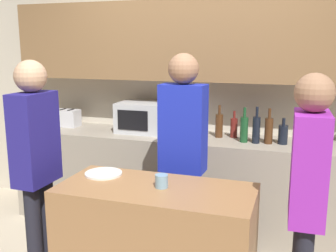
{
  "coord_description": "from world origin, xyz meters",
  "views": [
    {
      "loc": [
        0.95,
        -2.16,
        1.78
      ],
      "look_at": [
        0.13,
        0.32,
        1.25
      ],
      "focal_mm": 42.0,
      "sensor_mm": 36.0,
      "label": 1
    }
  ],
  "objects_px": {
    "bottle_0": "(219,125)",
    "toaster": "(67,118)",
    "bottle_3": "(256,129)",
    "cup_0": "(162,181)",
    "person_right": "(183,146)",
    "microwave": "(145,117)",
    "person_center": "(36,157)",
    "bottle_1": "(234,127)",
    "bottle_5": "(283,134)",
    "bottle_4": "(269,130)",
    "bottle_2": "(244,129)",
    "person_left": "(307,191)",
    "plate_on_island": "(104,173)"
  },
  "relations": [
    {
      "from": "bottle_0",
      "to": "toaster",
      "type": "bearing_deg",
      "value": 179.89
    },
    {
      "from": "bottle_3",
      "to": "cup_0",
      "type": "xyz_separation_m",
      "value": [
        -0.46,
        -1.25,
        -0.11
      ]
    },
    {
      "from": "bottle_3",
      "to": "person_right",
      "type": "xyz_separation_m",
      "value": [
        -0.47,
        -0.71,
        -0.02
      ]
    },
    {
      "from": "microwave",
      "to": "toaster",
      "type": "relative_size",
      "value": 2.0
    },
    {
      "from": "bottle_0",
      "to": "person_center",
      "type": "bearing_deg",
      "value": -127.42
    },
    {
      "from": "bottle_1",
      "to": "bottle_3",
      "type": "distance_m",
      "value": 0.28
    },
    {
      "from": "bottle_5",
      "to": "cup_0",
      "type": "bearing_deg",
      "value": -118.02
    },
    {
      "from": "bottle_1",
      "to": "bottle_5",
      "type": "bearing_deg",
      "value": -14.76
    },
    {
      "from": "bottle_4",
      "to": "person_center",
      "type": "height_order",
      "value": "person_center"
    },
    {
      "from": "microwave",
      "to": "bottle_0",
      "type": "distance_m",
      "value": 0.76
    },
    {
      "from": "bottle_2",
      "to": "cup_0",
      "type": "bearing_deg",
      "value": -105.53
    },
    {
      "from": "person_left",
      "to": "person_right",
      "type": "height_order",
      "value": "person_right"
    },
    {
      "from": "microwave",
      "to": "bottle_0",
      "type": "bearing_deg",
      "value": -0.12
    },
    {
      "from": "microwave",
      "to": "person_center",
      "type": "relative_size",
      "value": 0.31
    },
    {
      "from": "bottle_1",
      "to": "bottle_2",
      "type": "distance_m",
      "value": 0.19
    },
    {
      "from": "bottle_2",
      "to": "person_right",
      "type": "height_order",
      "value": "person_right"
    },
    {
      "from": "microwave",
      "to": "bottle_5",
      "type": "height_order",
      "value": "microwave"
    },
    {
      "from": "bottle_2",
      "to": "microwave",
      "type": "bearing_deg",
      "value": 173.28
    },
    {
      "from": "plate_on_island",
      "to": "person_center",
      "type": "distance_m",
      "value": 0.5
    },
    {
      "from": "bottle_1",
      "to": "person_left",
      "type": "height_order",
      "value": "person_left"
    },
    {
      "from": "person_left",
      "to": "person_right",
      "type": "distance_m",
      "value": 1.04
    },
    {
      "from": "bottle_4",
      "to": "toaster",
      "type": "bearing_deg",
      "value": 177.07
    },
    {
      "from": "bottle_1",
      "to": "bottle_4",
      "type": "xyz_separation_m",
      "value": [
        0.33,
        -0.14,
        0.02
      ]
    },
    {
      "from": "bottle_4",
      "to": "bottle_1",
      "type": "bearing_deg",
      "value": 156.64
    },
    {
      "from": "bottle_5",
      "to": "toaster",
      "type": "bearing_deg",
      "value": 177.82
    },
    {
      "from": "bottle_2",
      "to": "bottle_1",
      "type": "bearing_deg",
      "value": 126.71
    },
    {
      "from": "microwave",
      "to": "bottle_0",
      "type": "height_order",
      "value": "bottle_0"
    },
    {
      "from": "microwave",
      "to": "person_left",
      "type": "xyz_separation_m",
      "value": [
        1.53,
        -1.36,
        -0.1
      ]
    },
    {
      "from": "bottle_3",
      "to": "bottle_5",
      "type": "height_order",
      "value": "bottle_3"
    },
    {
      "from": "microwave",
      "to": "toaster",
      "type": "height_order",
      "value": "microwave"
    },
    {
      "from": "bottle_1",
      "to": "cup_0",
      "type": "distance_m",
      "value": 1.43
    },
    {
      "from": "bottle_3",
      "to": "cup_0",
      "type": "height_order",
      "value": "bottle_3"
    },
    {
      "from": "person_right",
      "to": "person_center",
      "type": "bearing_deg",
      "value": 31.86
    },
    {
      "from": "bottle_3",
      "to": "person_right",
      "type": "relative_size",
      "value": 0.19
    },
    {
      "from": "microwave",
      "to": "bottle_5",
      "type": "bearing_deg",
      "value": -3.57
    },
    {
      "from": "person_left",
      "to": "person_right",
      "type": "bearing_deg",
      "value": 57.81
    },
    {
      "from": "cup_0",
      "to": "person_right",
      "type": "xyz_separation_m",
      "value": [
        -0.02,
        0.54,
        0.1
      ]
    },
    {
      "from": "bottle_4",
      "to": "person_center",
      "type": "relative_size",
      "value": 0.19
    },
    {
      "from": "bottle_5",
      "to": "cup_0",
      "type": "xyz_separation_m",
      "value": [
        -0.69,
        -1.29,
        -0.08
      ]
    },
    {
      "from": "bottle_4",
      "to": "microwave",
      "type": "bearing_deg",
      "value": 174.99
    },
    {
      "from": "plate_on_island",
      "to": "cup_0",
      "type": "bearing_deg",
      "value": -13.49
    },
    {
      "from": "bottle_4",
      "to": "plate_on_island",
      "type": "xyz_separation_m",
      "value": [
        -1.03,
        -1.15,
        -0.14
      ]
    },
    {
      "from": "bottle_1",
      "to": "person_left",
      "type": "distance_m",
      "value": 1.54
    },
    {
      "from": "bottle_1",
      "to": "plate_on_island",
      "type": "distance_m",
      "value": 1.48
    },
    {
      "from": "microwave",
      "to": "person_right",
      "type": "xyz_separation_m",
      "value": [
        0.64,
        -0.83,
        -0.04
      ]
    },
    {
      "from": "bottle_3",
      "to": "person_right",
      "type": "distance_m",
      "value": 0.85
    },
    {
      "from": "bottle_5",
      "to": "person_left",
      "type": "relative_size",
      "value": 0.14
    },
    {
      "from": "bottle_1",
      "to": "bottle_5",
      "type": "relative_size",
      "value": 1.09
    },
    {
      "from": "bottle_5",
      "to": "plate_on_island",
      "type": "distance_m",
      "value": 1.65
    },
    {
      "from": "bottle_4",
      "to": "bottle_0",
      "type": "bearing_deg",
      "value": 167.23
    }
  ]
}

